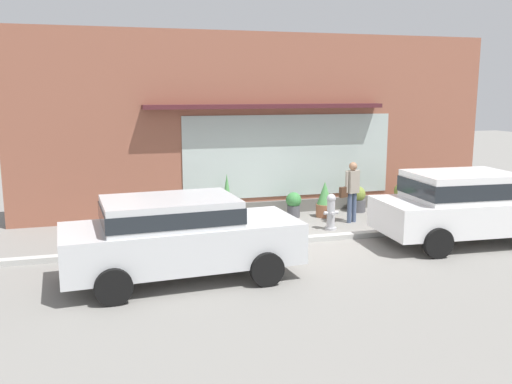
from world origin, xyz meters
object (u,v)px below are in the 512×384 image
Objects in this scene: parked_car_silver at (178,233)px; parked_car_white at (465,203)px; potted_plant_trailing_edge at (325,200)px; potted_plant_near_hydrant at (357,199)px; potted_plant_low_front at (402,195)px; potted_plant_window_right at (294,204)px; pedestrian_with_handbag at (352,187)px; potted_plant_corner_tall at (156,217)px; potted_plant_by_entrance at (227,198)px; fire_hydrant at (331,212)px.

parked_car_white is (6.77, 0.71, 0.05)m from parked_car_silver.
potted_plant_near_hydrant is at bearing 17.11° from potted_plant_trailing_edge.
potted_plant_window_right is at bearing -178.12° from potted_plant_low_front.
potted_plant_corner_tall is at bearing -31.02° from pedestrian_with_handbag.
parked_car_silver is at bearing -148.81° from potted_plant_low_front.
fire_hydrant is at bearing -36.95° from potted_plant_by_entrance.
potted_plant_low_front is (2.23, 1.15, -0.53)m from pedestrian_with_handbag.
potted_plant_low_front is at bearing -172.41° from pedestrian_with_handbag.
potted_plant_trailing_edge is (4.71, 4.15, -0.42)m from parked_car_silver.
potted_plant_low_front is 2.67m from potted_plant_trailing_edge.
potted_plant_window_right is at bearing 167.12° from potted_plant_trailing_edge.
parked_car_silver is 6.29m from potted_plant_trailing_edge.
potted_plant_trailing_edge is at bearing -12.88° from potted_plant_window_right.
potted_plant_near_hydrant is (3.95, 0.02, -0.25)m from potted_plant_by_entrance.
potted_plant_window_right is at bearing 105.39° from fire_hydrant.
potted_plant_near_hydrant is (5.92, 0.17, 0.13)m from potted_plant_corner_tall.
potted_plant_corner_tall is 5.92m from potted_plant_near_hydrant.
pedestrian_with_handbag reaches higher than parked_car_silver.
fire_hydrant is at bearing -106.50° from potted_plant_trailing_edge.
fire_hydrant is 5.11m from parked_car_silver.
fire_hydrant is at bearing -150.79° from potted_plant_low_front.
parked_car_white is 6.05× the size of potted_plant_window_right.
pedestrian_with_handbag is 1.27× the size of potted_plant_by_entrance.
potted_plant_corner_tall is (-6.77, 3.64, -0.71)m from parked_car_white.
parked_car_silver reaches higher than potted_plant_corner_tall.
parked_car_white is at bearing -51.28° from potted_plant_window_right.
potted_plant_trailing_edge is (0.42, 1.41, 0.01)m from fire_hydrant.
parked_car_silver reaches higher than potted_plant_window_right.
parked_car_silver is 5.90× the size of potted_plant_near_hydrant.
potted_plant_by_entrance is (1.97, 0.15, 0.39)m from potted_plant_corner_tall.
potted_plant_by_entrance is 2.78m from potted_plant_trailing_edge.
parked_car_white reaches higher than potted_plant_window_right.
pedestrian_with_handbag is at bearing -20.50° from potted_plant_by_entrance.
pedestrian_with_handbag reaches higher than potted_plant_near_hydrant.
potted_plant_window_right is (1.89, -0.15, -0.24)m from potted_plant_by_entrance.
potted_plant_window_right is at bearing -58.55° from pedestrian_with_handbag.
pedestrian_with_handbag is 1.06m from potted_plant_trailing_edge.
potted_plant_by_entrance reaches higher than potted_plant_window_right.
potted_plant_low_front is 1.46m from potted_plant_near_hydrant.
potted_plant_low_front reaches higher than potted_plant_corner_tall.
pedestrian_with_handbag is 2.04× the size of potted_plant_low_front.
potted_plant_near_hydrant is at bearing 105.51° from parked_car_white.
potted_plant_corner_tall is at bearing 179.98° from potted_plant_window_right.
parked_car_silver is at bearing -138.64° from potted_plant_trailing_edge.
potted_plant_by_entrance is 3.96m from potted_plant_near_hydrant.
pedestrian_with_handbag is 1.55m from potted_plant_near_hydrant.
potted_plant_low_front reaches higher than potted_plant_window_right.
potted_plant_corner_tall is 0.57× the size of potted_plant_low_front.
pedestrian_with_handbag is at bearing 124.94° from parked_car_white.
pedestrian_with_handbag is 1.75m from potted_plant_window_right.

